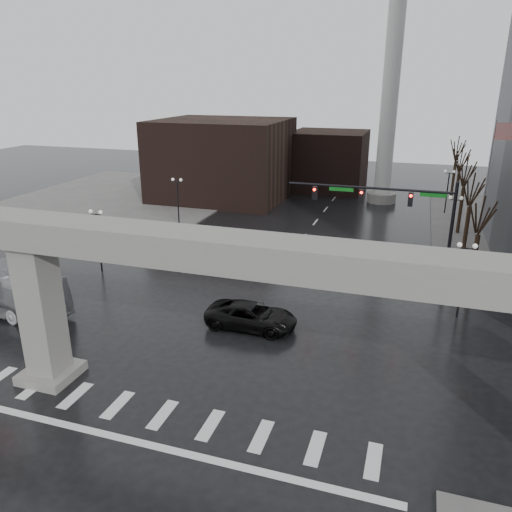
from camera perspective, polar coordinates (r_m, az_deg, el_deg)
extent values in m
plane|color=black|center=(25.35, -9.51, -16.15)|extent=(160.00, 160.00, 0.00)
cube|color=slate|center=(66.62, -15.40, 6.13)|extent=(28.00, 36.00, 0.15)
cube|color=gray|center=(21.73, -10.67, 1.29)|extent=(48.00, 2.20, 1.40)
cube|color=gray|center=(27.20, -23.26, -6.10)|extent=(1.60, 1.60, 7.30)
cube|color=gray|center=(28.74, -22.35, -12.24)|extent=(2.60, 2.60, 0.50)
cube|color=black|center=(65.42, -3.86, 10.94)|extent=(16.00, 14.00, 10.00)
cube|color=black|center=(71.88, 8.29, 10.75)|extent=(10.00, 10.00, 8.00)
cylinder|color=silver|center=(64.18, 15.24, 19.14)|extent=(2.00, 2.00, 30.00)
cylinder|color=gray|center=(65.70, 14.13, 6.53)|extent=(3.60, 3.60, 1.20)
cylinder|color=black|center=(38.45, 21.32, 2.02)|extent=(0.24, 0.24, 8.00)
cylinder|color=black|center=(37.74, 12.77, 7.60)|extent=(12.00, 0.18, 0.18)
cube|color=black|center=(37.73, 17.24, 6.19)|extent=(0.35, 0.30, 1.00)
cube|color=black|center=(37.92, 11.94, 6.71)|extent=(0.35, 0.30, 1.00)
cube|color=black|center=(38.43, 6.72, 7.16)|extent=(0.35, 0.30, 1.00)
sphere|color=#FF0C05|center=(37.49, 17.28, 6.58)|extent=(0.20, 0.20, 0.20)
cube|color=#0D5E17|center=(37.65, 19.60, 6.62)|extent=(1.80, 0.05, 0.35)
cube|color=#0D5E17|center=(38.01, 9.73, 7.57)|extent=(1.80, 0.05, 0.35)
cylinder|color=silver|center=(41.26, 24.54, 5.60)|extent=(0.12, 0.12, 12.00)
cube|color=red|center=(40.63, 27.00, 12.55)|extent=(2.00, 0.03, 1.20)
cylinder|color=black|center=(34.48, 22.45, -2.90)|extent=(0.14, 0.14, 4.80)
cube|color=black|center=(33.71, 22.96, 0.80)|extent=(0.90, 0.06, 0.06)
sphere|color=silver|center=(33.61, 22.24, 1.20)|extent=(0.32, 0.32, 0.32)
sphere|color=silver|center=(33.70, 23.76, 1.04)|extent=(0.32, 0.32, 0.32)
cylinder|color=black|center=(47.77, 21.51, 3.23)|extent=(0.14, 0.14, 4.80)
cube|color=black|center=(47.22, 21.86, 5.96)|extent=(0.90, 0.06, 0.06)
sphere|color=silver|center=(47.15, 21.34, 6.26)|extent=(0.32, 0.32, 0.32)
sphere|color=silver|center=(47.22, 22.43, 6.14)|extent=(0.32, 0.32, 0.32)
cylinder|color=black|center=(61.38, 20.98, 6.67)|extent=(0.14, 0.14, 4.80)
cube|color=black|center=(60.95, 21.24, 8.82)|extent=(0.90, 0.06, 0.06)
sphere|color=silver|center=(60.90, 20.84, 9.05)|extent=(0.32, 0.32, 0.32)
sphere|color=silver|center=(60.95, 21.69, 8.95)|extent=(0.32, 0.32, 0.32)
cylinder|color=black|center=(41.65, -17.50, 1.43)|extent=(0.14, 0.14, 4.80)
cube|color=black|center=(41.02, -17.83, 4.55)|extent=(0.90, 0.06, 0.06)
sphere|color=silver|center=(41.23, -18.37, 4.86)|extent=(0.32, 0.32, 0.32)
sphere|color=silver|center=(40.72, -17.34, 4.79)|extent=(0.32, 0.32, 0.32)
cylinder|color=black|center=(53.18, -8.90, 5.91)|extent=(0.14, 0.14, 4.80)
cube|color=black|center=(52.69, -9.03, 8.40)|extent=(0.90, 0.06, 0.06)
sphere|color=silver|center=(52.85, -9.49, 8.63)|extent=(0.32, 0.32, 0.32)
sphere|color=silver|center=(52.45, -8.60, 8.59)|extent=(0.32, 0.32, 0.32)
cylinder|color=black|center=(65.68, -3.40, 8.68)|extent=(0.14, 0.14, 4.80)
cube|color=black|center=(65.28, -3.44, 10.71)|extent=(0.90, 0.06, 0.06)
sphere|color=silver|center=(65.41, -3.82, 10.90)|extent=(0.32, 0.32, 0.32)
sphere|color=silver|center=(65.09, -3.07, 10.87)|extent=(0.32, 0.32, 0.32)
cylinder|color=black|center=(38.37, 23.57, -1.05)|extent=(0.34, 0.34, 4.55)
cylinder|color=black|center=(37.33, 24.34, 4.34)|extent=(0.12, 1.52, 2.98)
cylinder|color=black|center=(37.69, 25.01, 4.00)|extent=(0.83, 1.14, 2.51)
cylinder|color=black|center=(45.95, 22.84, 2.35)|extent=(0.34, 0.34, 4.66)
cylinder|color=black|center=(45.07, 23.47, 6.99)|extent=(0.12, 1.55, 3.05)
cylinder|color=black|center=(45.42, 24.03, 6.69)|extent=(0.85, 1.16, 2.57)
cylinder|color=black|center=(53.66, 22.31, 4.78)|extent=(0.34, 0.34, 4.76)
cylinder|color=black|center=(52.90, 22.85, 8.87)|extent=(0.12, 1.59, 3.11)
cylinder|color=black|center=(53.23, 23.34, 8.59)|extent=(0.86, 1.18, 2.62)
cylinder|color=black|center=(61.44, 21.91, 6.59)|extent=(0.34, 0.34, 4.87)
cylinder|color=black|center=(60.77, 22.39, 10.26)|extent=(0.12, 1.62, 3.18)
cylinder|color=black|center=(61.09, 22.82, 10.01)|extent=(0.88, 1.20, 2.68)
cylinder|color=black|center=(69.27, 21.60, 8.00)|extent=(0.34, 0.34, 4.97)
cylinder|color=black|center=(68.67, 22.03, 11.33)|extent=(0.12, 1.65, 3.25)
cylinder|color=black|center=(68.98, 22.41, 11.10)|extent=(0.89, 1.23, 2.74)
imported|color=black|center=(31.25, -0.53, -6.87)|extent=(5.69, 2.63, 1.58)
imported|color=black|center=(44.14, 2.83, 0.96)|extent=(1.84, 3.96, 1.31)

